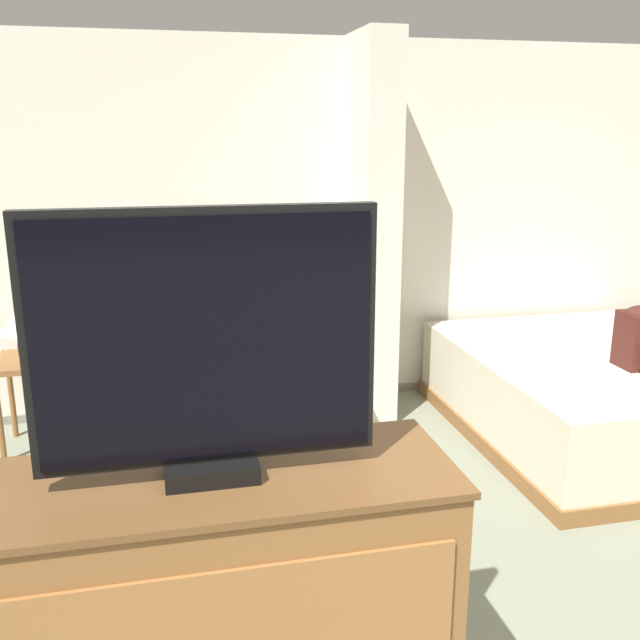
# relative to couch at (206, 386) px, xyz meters

# --- Properties ---
(wall_back) EXTENTS (6.55, 0.16, 2.60)m
(wall_back) POSITION_rel_couch_xyz_m (0.96, 0.49, 0.98)
(wall_back) COLOR silver
(wall_back) RESTS_ON ground_plane
(wall_partition_pillar) EXTENTS (0.24, 0.62, 2.60)m
(wall_partition_pillar) POSITION_rel_couch_xyz_m (1.18, 0.12, 0.98)
(wall_partition_pillar) COLOR silver
(wall_partition_pillar) RESTS_ON ground_plane
(couch) EXTENTS (1.85, 0.84, 0.84)m
(couch) POSITION_rel_couch_xyz_m (0.00, 0.00, 0.00)
(couch) COLOR gray
(couch) RESTS_ON ground_plane
(coffee_table) EXTENTS (0.74, 0.49, 0.45)m
(coffee_table) POSITION_rel_couch_xyz_m (0.07, -0.99, 0.08)
(coffee_table) COLOR brown
(coffee_table) RESTS_ON ground_plane
(side_table) EXTENTS (0.46, 0.46, 0.60)m
(side_table) POSITION_rel_couch_xyz_m (-1.06, -0.01, 0.18)
(side_table) COLOR brown
(side_table) RESTS_ON ground_plane
(table_lamp) EXTENTS (0.37, 0.37, 0.39)m
(table_lamp) POSITION_rel_couch_xyz_m (-1.06, -0.01, 0.54)
(table_lamp) COLOR tan
(table_lamp) RESTS_ON side_table
(tv) EXTENTS (0.87, 0.16, 0.70)m
(tv) POSITION_rel_couch_xyz_m (-0.16, -2.84, 1.15)
(tv) COLOR black
(tv) RESTS_ON tv_dresser
(bed) EXTENTS (1.66, 2.05, 0.57)m
(bed) POSITION_rel_couch_xyz_m (2.49, -0.63, -0.03)
(bed) COLOR brown
(bed) RESTS_ON ground_plane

